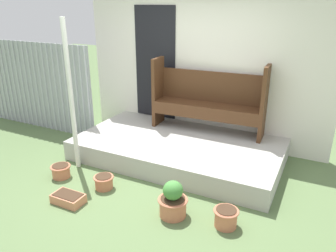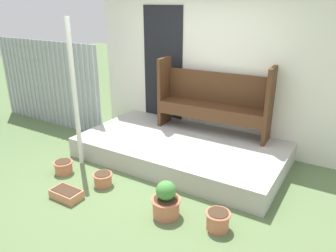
# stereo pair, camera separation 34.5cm
# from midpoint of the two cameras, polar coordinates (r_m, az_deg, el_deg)

# --- Properties ---
(ground_plane) EXTENTS (24.00, 24.00, 0.00)m
(ground_plane) POSITION_cam_midpoint_polar(r_m,az_deg,el_deg) (4.72, -6.09, -9.51)
(ground_plane) COLOR #5B7547
(porch_slab) EXTENTS (3.19, 1.75, 0.31)m
(porch_slab) POSITION_cam_midpoint_polar(r_m,az_deg,el_deg) (5.27, -0.08, -4.06)
(porch_slab) COLOR #B2AFA8
(porch_slab) RESTS_ON ground_plane
(house_wall) EXTENTS (4.39, 0.08, 2.60)m
(house_wall) POSITION_cam_midpoint_polar(r_m,az_deg,el_deg) (5.71, 3.68, 9.98)
(house_wall) COLOR white
(house_wall) RESTS_ON ground_plane
(fence_corrugated) EXTENTS (2.74, 0.05, 1.68)m
(fence_corrugated) POSITION_cam_midpoint_polar(r_m,az_deg,el_deg) (6.97, -23.49, 6.42)
(fence_corrugated) COLOR #9EA3A8
(fence_corrugated) RESTS_ON ground_plane
(support_post) EXTENTS (0.07, 0.07, 2.19)m
(support_post) POSITION_cam_midpoint_polar(r_m,az_deg,el_deg) (4.92, -18.50, 4.69)
(support_post) COLOR white
(support_post) RESTS_ON ground_plane
(bench) EXTENTS (1.89, 0.49, 1.18)m
(bench) POSITION_cam_midpoint_polar(r_m,az_deg,el_deg) (5.45, 5.24, 5.00)
(bench) COLOR #4C2D19
(bench) RESTS_ON porch_slab
(flower_pot_left) EXTENTS (0.29, 0.29, 0.19)m
(flower_pot_left) POSITION_cam_midpoint_polar(r_m,az_deg,el_deg) (5.03, -20.06, -7.33)
(flower_pot_left) COLOR #C67251
(flower_pot_left) RESTS_ON ground_plane
(flower_pot_middle) EXTENTS (0.28, 0.28, 0.18)m
(flower_pot_middle) POSITION_cam_midpoint_polar(r_m,az_deg,el_deg) (4.59, -13.27, -9.40)
(flower_pot_middle) COLOR #C67251
(flower_pot_middle) RESTS_ON ground_plane
(flower_pot_right) EXTENTS (0.36, 0.36, 0.45)m
(flower_pot_right) POSITION_cam_midpoint_polar(r_m,az_deg,el_deg) (3.91, -1.74, -12.98)
(flower_pot_right) COLOR #C67251
(flower_pot_right) RESTS_ON ground_plane
(flower_pot_far_right) EXTENTS (0.29, 0.29, 0.22)m
(flower_pot_far_right) POSITION_cam_midpoint_polar(r_m,az_deg,el_deg) (3.82, 7.42, -15.48)
(flower_pot_far_right) COLOR #C67251
(flower_pot_far_right) RESTS_ON ground_plane
(planter_box_rect) EXTENTS (0.40, 0.24, 0.12)m
(planter_box_rect) POSITION_cam_midpoint_polar(r_m,az_deg,el_deg) (4.44, -19.17, -11.89)
(planter_box_rect) COLOR tan
(planter_box_rect) RESTS_ON ground_plane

